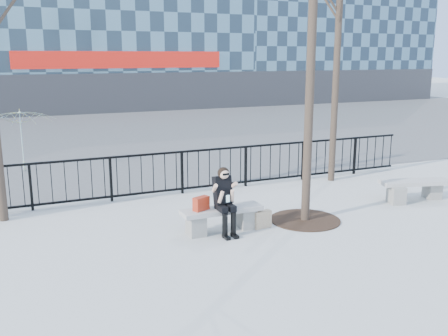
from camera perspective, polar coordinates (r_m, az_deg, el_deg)
name	(u,v)px	position (r m, az deg, el deg)	size (l,w,h in m)	color
ground	(222,231)	(10.10, -0.26, -7.22)	(120.00, 120.00, 0.00)	#A8A8A2
street_surface	(95,131)	(24.25, -14.54, 4.16)	(60.00, 23.00, 0.01)	#474747
railing	(175,173)	(12.64, -5.68, -0.56)	(14.00, 0.06, 1.10)	black
tree_grate	(305,220)	(10.87, 9.24, -5.86)	(1.50, 1.50, 0.02)	black
bench_main	(222,217)	(10.00, -0.26, -5.60)	(1.65, 0.46, 0.49)	slate
bench_second	(415,188)	(12.93, 20.99, -2.16)	(1.71, 0.48, 0.51)	slate
seated_woman	(225,201)	(9.75, 0.11, -3.81)	(0.50, 0.64, 1.34)	black
handbag	(201,204)	(9.76, -2.63, -4.08)	(0.33, 0.15, 0.27)	#A12713
shopping_bag	(262,219)	(10.25, 4.40, -5.89)	(0.38, 0.14, 0.36)	#C3AF8A
vendor_umbrella	(22,140)	(16.19, -22.11, 2.93)	(2.08, 2.12, 1.91)	yellow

